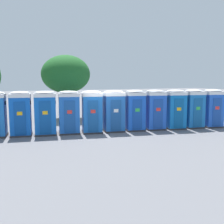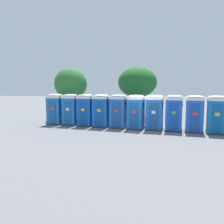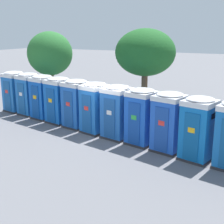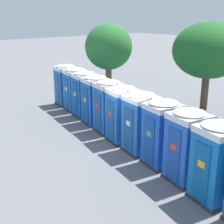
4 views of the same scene
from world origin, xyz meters
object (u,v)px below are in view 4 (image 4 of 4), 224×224
object	(u,v)px
portapotty_9	(216,162)
portapotty_1	(75,89)
portapotty_6	(140,122)
portapotty_8	(187,146)
portapotty_3	(95,100)
portapotty_4	(108,106)
street_tree_0	(208,51)
portapotty_5	(122,114)
portapotty_7	(162,133)
portapotty_0	(66,85)
portapotty_2	(85,94)
street_tree_1	(109,47)

from	to	relation	value
portapotty_9	portapotty_1	bearing A→B (deg)	168.94
portapotty_6	portapotty_8	distance (m)	2.72
portapotty_6	portapotty_3	bearing A→B (deg)	169.57
portapotty_1	portapotty_4	world-z (taller)	same
portapotty_3	street_tree_0	distance (m)	6.74
portapotty_5	portapotty_7	size ratio (longest dim) A/B	1.00
portapotty_1	portapotty_5	size ratio (longest dim) A/B	1.00
portapotty_0	portapotty_2	bearing A→B (deg)	-9.80
portapotty_8	portapotty_1	bearing A→B (deg)	169.45
portapotty_3	street_tree_1	bearing A→B (deg)	133.18
portapotty_6	street_tree_0	size ratio (longest dim) A/B	0.49
portapotty_6	portapotty_9	bearing A→B (deg)	-11.40
street_tree_0	portapotty_7	bearing A→B (deg)	-68.26
portapotty_2	street_tree_1	world-z (taller)	street_tree_1
portapotty_1	portapotty_6	size ratio (longest dim) A/B	1.00
portapotty_5	street_tree_1	xyz separation A→B (m)	(-6.39, 4.51, 2.12)
portapotty_3	portapotty_9	size ratio (longest dim) A/B	1.00
portapotty_1	portapotty_0	bearing A→B (deg)	171.95
portapotty_2	portapotty_7	size ratio (longest dim) A/B	1.00
portapotty_1	portapotty_3	size ratio (longest dim) A/B	1.00
portapotty_5	portapotty_8	distance (m)	4.07
portapotty_5	portapotty_6	world-z (taller)	same
portapotty_2	portapotty_8	xyz separation A→B (m)	(8.01, -1.47, -0.00)
portapotty_6	portapotty_0	bearing A→B (deg)	169.62
portapotty_4	portapotty_6	size ratio (longest dim) A/B	1.00
portapotty_2	street_tree_1	xyz separation A→B (m)	(-2.40, 3.71, 2.12)
street_tree_1	portapotty_0	bearing A→B (deg)	-94.88
portapotty_3	portapotty_1	bearing A→B (deg)	168.52
portapotty_0	portapotty_9	size ratio (longest dim) A/B	1.00
portapotty_0	portapotty_2	xyz separation A→B (m)	(2.68, -0.46, 0.00)
portapotty_4	street_tree_0	xyz separation A→B (m)	(1.34, 5.97, 2.30)
portapotty_5	portapotty_4	bearing A→B (deg)	166.98
portapotty_5	portapotty_0	bearing A→B (deg)	169.22
portapotty_9	street_tree_0	bearing A→B (deg)	126.14
portapotty_1	portapotty_5	distance (m)	5.43
portapotty_0	portapotty_4	bearing A→B (deg)	-10.22
portapotty_5	street_tree_0	bearing A→B (deg)	89.83
portapotty_7	portapotty_8	world-z (taller)	same
portapotty_2	street_tree_0	size ratio (longest dim) A/B	0.49
portapotty_7	portapotty_4	bearing A→B (deg)	169.87
portapotty_4	street_tree_1	size ratio (longest dim) A/B	0.51
portapotty_5	portapotty_9	world-z (taller)	same
portapotty_5	portapotty_6	distance (m)	1.36
portapotty_1	portapotty_2	distance (m)	1.36
portapotty_4	portapotty_7	xyz separation A→B (m)	(4.01, -0.72, 0.00)
portapotty_4	street_tree_1	bearing A→B (deg)	140.30
portapotty_0	street_tree_0	distance (m)	8.67
portapotty_9	portapotty_3	bearing A→B (deg)	169.09
portapotty_3	portapotty_8	xyz separation A→B (m)	(6.68, -1.20, 0.00)
portapotty_3	street_tree_0	xyz separation A→B (m)	(2.68, 5.74, 2.30)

